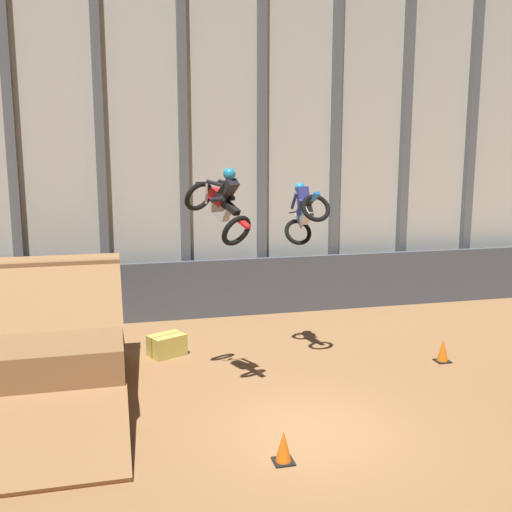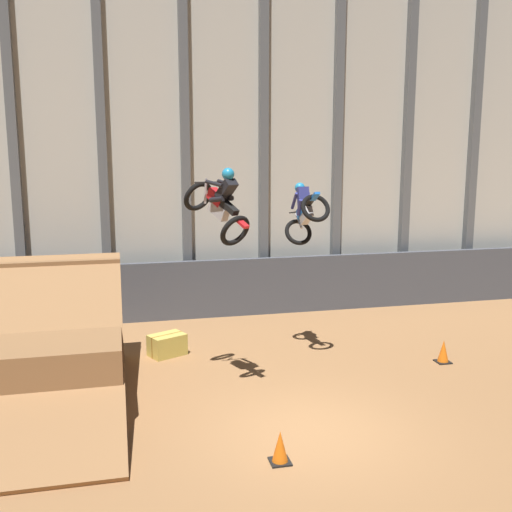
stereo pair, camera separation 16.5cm
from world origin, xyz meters
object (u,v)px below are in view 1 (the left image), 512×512
object	(u,v)px
rider_bike_right_air	(305,212)
hay_bale_trackside	(167,345)
rider_bike_left_air	(221,204)
traffic_cone_arena_edge	(283,447)
traffic_cone_near_ramp	(443,351)
dirt_ramp	(52,350)

from	to	relation	value
rider_bike_right_air	hay_bale_trackside	size ratio (longest dim) A/B	1.60
hay_bale_trackside	rider_bike_left_air	bearing A→B (deg)	-69.18
rider_bike_left_air	traffic_cone_arena_edge	bearing A→B (deg)	-111.91
traffic_cone_near_ramp	traffic_cone_arena_edge	world-z (taller)	same
traffic_cone_near_ramp	dirt_ramp	bearing A→B (deg)	177.59
traffic_cone_arena_edge	hay_bale_trackside	world-z (taller)	traffic_cone_arena_edge
dirt_ramp	traffic_cone_arena_edge	xyz separation A→B (m)	(4.13, -4.21, -0.66)
rider_bike_left_air	traffic_cone_arena_edge	xyz separation A→B (m)	(0.46, -3.33, -3.91)
traffic_cone_near_ramp	traffic_cone_arena_edge	size ratio (longest dim) A/B	1.00
dirt_ramp	traffic_cone_near_ramp	distance (m)	9.49
traffic_cone_arena_edge	hay_bale_trackside	bearing A→B (deg)	103.71
rider_bike_right_air	traffic_cone_near_ramp	xyz separation A→B (m)	(3.32, -1.25, -3.50)
rider_bike_left_air	rider_bike_right_air	xyz separation A→B (m)	(2.47, 1.74, -0.40)
rider_bike_right_air	traffic_cone_arena_edge	bearing A→B (deg)	-114.48
dirt_ramp	traffic_cone_arena_edge	world-z (taller)	dirt_ramp
rider_bike_left_air	rider_bike_right_air	bearing A→B (deg)	5.51
traffic_cone_near_ramp	hay_bale_trackside	world-z (taller)	traffic_cone_near_ramp
rider_bike_right_air	traffic_cone_arena_edge	size ratio (longest dim) A/B	2.96
traffic_cone_arena_edge	traffic_cone_near_ramp	bearing A→B (deg)	35.59
dirt_ramp	rider_bike_left_air	xyz separation A→B (m)	(3.67, -0.89, 3.25)
dirt_ramp	rider_bike_left_air	size ratio (longest dim) A/B	3.50
traffic_cone_near_ramp	hay_bale_trackside	size ratio (longest dim) A/B	0.54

